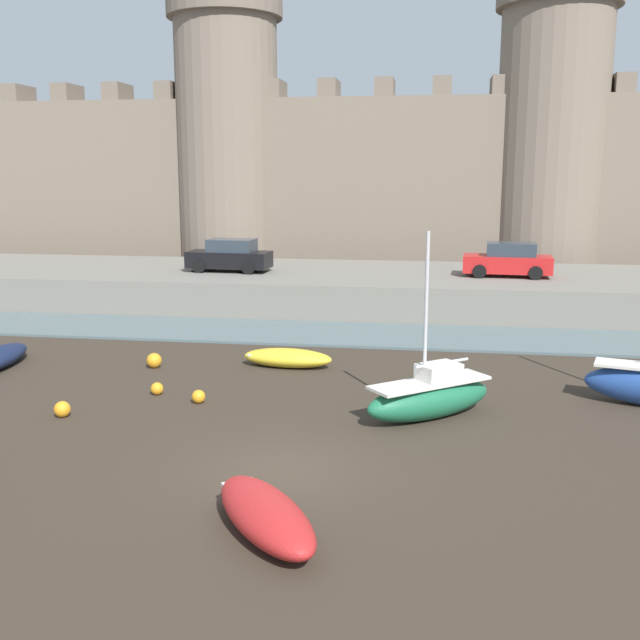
% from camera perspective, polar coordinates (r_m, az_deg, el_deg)
% --- Properties ---
extents(ground_plane, '(160.00, 160.00, 0.00)m').
position_cam_1_polar(ground_plane, '(17.24, -2.88, -11.27)').
color(ground_plane, '#382D23').
extents(water_channel, '(80.00, 4.50, 0.10)m').
position_cam_1_polar(water_channel, '(30.59, 2.45, -1.09)').
color(water_channel, slate).
rests_on(water_channel, ground).
extents(quay_road, '(70.84, 10.00, 1.66)m').
position_cam_1_polar(quay_road, '(37.54, 3.69, 2.43)').
color(quay_road, slate).
rests_on(quay_road, ground).
extents(castle, '(65.89, 7.04, 19.68)m').
position_cam_1_polar(castle, '(46.82, 4.89, 12.10)').
color(castle, '#7A6B5B').
rests_on(castle, ground).
extents(sailboat_foreground_right, '(3.84, 3.44, 5.09)m').
position_cam_1_polar(sailboat_foreground_right, '(20.58, 8.38, -5.76)').
color(sailboat_foreground_right, '#1E6B47').
rests_on(sailboat_foreground_right, ground).
extents(rowboat_foreground_centre, '(3.01, 3.53, 0.77)m').
position_cam_1_polar(rowboat_foreground_centre, '(14.27, -4.18, -14.53)').
color(rowboat_foreground_centre, red).
rests_on(rowboat_foreground_centre, ground).
extents(rowboat_midflat_centre, '(3.17, 1.35, 0.64)m').
position_cam_1_polar(rowboat_midflat_centre, '(25.66, -2.49, -2.87)').
color(rowboat_midflat_centre, yellow).
rests_on(rowboat_midflat_centre, ground).
extents(mooring_buoy_mid_mud, '(0.45, 0.45, 0.45)m').
position_cam_1_polar(mooring_buoy_mid_mud, '(21.72, -19.04, -6.44)').
color(mooring_buoy_mid_mud, orange).
rests_on(mooring_buoy_mid_mud, ground).
extents(mooring_buoy_off_centre, '(0.51, 0.51, 0.51)m').
position_cam_1_polar(mooring_buoy_off_centre, '(26.16, -12.53, -3.03)').
color(mooring_buoy_off_centre, orange).
rests_on(mooring_buoy_off_centre, ground).
extents(mooring_buoy_near_channel, '(0.38, 0.38, 0.38)m').
position_cam_1_polar(mooring_buoy_near_channel, '(23.06, -12.31, -5.13)').
color(mooring_buoy_near_channel, orange).
rests_on(mooring_buoy_near_channel, ground).
extents(mooring_buoy_near_shore, '(0.39, 0.39, 0.39)m').
position_cam_1_polar(mooring_buoy_near_shore, '(22.03, -9.24, -5.78)').
color(mooring_buoy_near_shore, orange).
rests_on(mooring_buoy_near_shore, ground).
extents(car_quay_east, '(4.20, 2.08, 1.62)m').
position_cam_1_polar(car_quay_east, '(36.69, 14.15, 4.43)').
color(car_quay_east, red).
rests_on(car_quay_east, quay_road).
extents(car_quay_centre_east, '(4.20, 2.08, 1.62)m').
position_cam_1_polar(car_quay_centre_east, '(37.71, -6.88, 4.87)').
color(car_quay_centre_east, black).
rests_on(car_quay_centre_east, quay_road).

